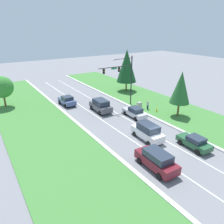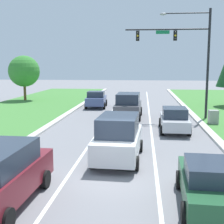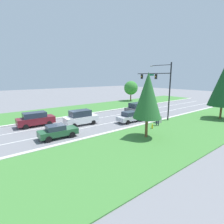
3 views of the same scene
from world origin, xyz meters
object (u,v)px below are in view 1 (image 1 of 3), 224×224
Objects in this scene: burgundy_suv at (157,160)px; oak_near_left_tree at (2,87)px; slate_blue_sedan at (67,101)px; fire_hydrant at (157,110)px; graphite_suv at (101,105)px; white_suv at (148,132)px; pedestrian at (148,105)px; conifer_near_right_tree at (181,88)px; silver_sedan at (135,112)px; traffic_signal_mast at (123,75)px; utility_cabinet at (139,105)px; conifer_far_right_tree at (127,66)px; forest_sedan at (194,142)px.

burgundy_suv is 30.50m from oak_near_left_tree.
fire_hydrant is at bearing -47.92° from slate_blue_sedan.
white_suv is at bearing -87.84° from graphite_suv.
pedestrian is (10.69, 13.46, -0.07)m from burgundy_suv.
conifer_near_right_tree is 30.61m from oak_near_left_tree.
oak_near_left_tree reaches higher than silver_sedan.
traffic_signal_mast reaches higher than burgundy_suv.
burgundy_suv is 2.96× the size of pedestrian.
silver_sedan is 2.76× the size of pedestrian.
utility_cabinet is 12.36m from conifer_far_right_tree.
pedestrian is at bearing -108.05° from conifer_far_right_tree.
conifer_near_right_tree reaches higher than pedestrian.
slate_blue_sedan is 23.90m from forest_sedan.
traffic_signal_mast is 2.09× the size of slate_blue_sedan.
silver_sedan is 23.82m from oak_near_left_tree.
graphite_suv is at bearing 137.71° from conifer_near_right_tree.
fire_hydrant is at bearing 71.02° from forest_sedan.
traffic_signal_mast reaches higher than slate_blue_sedan.
white_suv reaches higher than fire_hydrant.
slate_blue_sedan is 18.48m from white_suv.
oak_near_left_tree is at bearing 149.28° from slate_blue_sedan.
burgundy_suv is 0.89× the size of oak_near_left_tree.
forest_sedan is at bearing -94.33° from traffic_signal_mast.
burgundy_suv is 4.52× the size of utility_cabinet.
conifer_near_right_tree reaches higher than slate_blue_sedan.
graphite_suv is 17.03m from forest_sedan.
traffic_signal_mast is 17.50m from forest_sedan.
oak_near_left_tree is (-21.42, 16.91, 3.36)m from fire_hydrant.
graphite_suv reaches higher than burgundy_suv.
burgundy_suv reaches higher than utility_cabinet.
traffic_signal_mast is 5.31× the size of pedestrian.
forest_sedan is (7.10, -22.82, -0.10)m from slate_blue_sedan.
silver_sedan is at bearing -120.98° from conifer_far_right_tree.
utility_cabinet is 1.60m from pedestrian.
silver_sedan is 0.93× the size of graphite_suv.
white_suv is at bearing 127.72° from forest_sedan.
white_suv is (3.80, -18.08, 0.19)m from slate_blue_sedan.
traffic_signal_mast reaches higher than silver_sedan.
oak_near_left_tree reaches higher than graphite_suv.
oak_near_left_tree is (-18.21, 11.36, -2.16)m from traffic_signal_mast.
forest_sedan is 6.21× the size of fire_hydrant.
conifer_near_right_tree is at bearing -60.79° from traffic_signal_mast.
conifer_near_right_tree is (2.99, -6.24, 4.26)m from utility_cabinet.
conifer_far_right_tree is at bearing 63.59° from white_suv.
silver_sedan is 0.93× the size of burgundy_suv.
silver_sedan is 7.55m from white_suv.
slate_blue_sedan is 0.86× the size of burgundy_suv.
fire_hydrant is at bearing -33.40° from graphite_suv.
fire_hydrant is 0.08× the size of conifer_far_right_tree.
oak_near_left_tree is 25.02m from conifer_far_right_tree.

